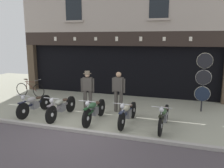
# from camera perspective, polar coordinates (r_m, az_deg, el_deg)

# --- Properties ---
(ground) EXTENTS (22.87, 22.00, 0.18)m
(ground) POSITION_cam_1_polar(r_m,az_deg,el_deg) (6.98, -13.40, -14.78)
(ground) COLOR #9C9B87
(shop_facade) EXTENTS (11.17, 4.42, 5.96)m
(shop_facade) POSITION_cam_1_polar(r_m,az_deg,el_deg) (13.82, 3.67, 5.66)
(shop_facade) COLOR black
(shop_facade) RESTS_ON ground
(motorcycle_left) EXTENTS (0.62, 1.94, 0.91)m
(motorcycle_left) POSITION_cam_1_polar(r_m,az_deg,el_deg) (9.73, -18.55, -4.67)
(motorcycle_left) COLOR black
(motorcycle_left) RESTS_ON ground
(motorcycle_center_left) EXTENTS (0.62, 2.07, 0.92)m
(motorcycle_center_left) POSITION_cam_1_polar(r_m,az_deg,el_deg) (9.07, -12.34, -5.43)
(motorcycle_center_left) COLOR black
(motorcycle_center_left) RESTS_ON ground
(motorcycle_center) EXTENTS (0.62, 1.97, 0.92)m
(motorcycle_center) POSITION_cam_1_polar(r_m,az_deg,el_deg) (8.46, -4.37, -6.40)
(motorcycle_center) COLOR black
(motorcycle_center) RESTS_ON ground
(motorcycle_center_right) EXTENTS (0.62, 1.95, 0.90)m
(motorcycle_center_right) POSITION_cam_1_polar(r_m,az_deg,el_deg) (8.23, 3.82, -7.01)
(motorcycle_center_right) COLOR black
(motorcycle_center_right) RESTS_ON ground
(motorcycle_right) EXTENTS (0.62, 1.95, 0.92)m
(motorcycle_right) POSITION_cam_1_polar(r_m,az_deg,el_deg) (8.00, 12.57, -7.75)
(motorcycle_right) COLOR black
(motorcycle_right) RESTS_ON ground
(salesman_left) EXTENTS (0.55, 0.33, 1.66)m
(salesman_left) POSITION_cam_1_polar(r_m,az_deg,el_deg) (9.66, -6.02, -1.17)
(salesman_left) COLOR #47423D
(salesman_left) RESTS_ON ground
(shopkeeper_center) EXTENTS (0.56, 0.26, 1.66)m
(shopkeeper_center) POSITION_cam_1_polar(r_m,az_deg,el_deg) (9.41, 1.61, -1.45)
(shopkeeper_center) COLOR #47423D
(shopkeeper_center) RESTS_ON ground
(tyre_sign_pole) EXTENTS (0.62, 0.06, 2.41)m
(tyre_sign_pole) POSITION_cam_1_polar(r_m,az_deg,el_deg) (10.05, 21.55, 1.34)
(tyre_sign_pole) COLOR #232328
(tyre_sign_pole) RESTS_ON ground
(advert_board_near) EXTENTS (0.66, 0.03, 1.06)m
(advert_board_near) POSITION_cam_1_polar(r_m,az_deg,el_deg) (12.70, -4.45, 5.88)
(advert_board_near) COLOR silver
(advert_board_far) EXTENTS (0.67, 0.03, 0.97)m
(advert_board_far) POSITION_cam_1_polar(r_m,az_deg,el_deg) (13.12, -8.55, 5.53)
(advert_board_far) COLOR silver
(leaning_bicycle) EXTENTS (1.73, 0.50, 0.93)m
(leaning_bicycle) POSITION_cam_1_polar(r_m,az_deg,el_deg) (12.82, -19.51, -1.23)
(leaning_bicycle) COLOR black
(leaning_bicycle) RESTS_ON ground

